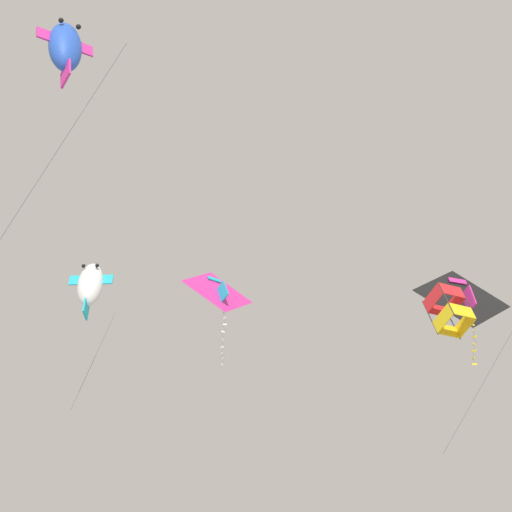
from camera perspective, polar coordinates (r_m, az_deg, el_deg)
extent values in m
pyramid|color=black|center=(31.68, 13.12, -2.65)|extent=(0.94, 2.92, 1.76)
cube|color=#DB2D93|center=(31.45, 13.38, -2.78)|extent=(0.92, 0.15, 1.00)
cube|color=#DB2D93|center=(32.13, 12.76, -1.57)|extent=(0.18, 0.72, 0.20)
cylinder|color=#47474C|center=(31.11, 13.60, -4.15)|extent=(0.02, 0.05, 0.22)
cube|color=yellow|center=(31.06, 13.65, -4.33)|extent=(0.11, 0.15, 0.06)
cylinder|color=#47474C|center=(31.01, 13.69, -4.51)|extent=(0.01, 0.05, 0.22)
cube|color=yellow|center=(30.95, 13.73, -4.68)|extent=(0.15, 0.12, 0.06)
cylinder|color=#47474C|center=(30.90, 13.77, -4.86)|extent=(0.01, 0.05, 0.22)
cube|color=yellow|center=(30.84, 13.81, -5.04)|extent=(0.17, 0.08, 0.06)
cylinder|color=#47474C|center=(30.85, 13.80, -5.26)|extent=(0.02, 0.11, 0.22)
cube|color=yellow|center=(30.86, 13.78, -5.49)|extent=(0.12, 0.15, 0.06)
cylinder|color=#47474C|center=(30.85, 13.77, -5.70)|extent=(0.01, 0.07, 0.22)
cube|color=yellow|center=(30.83, 13.77, -5.91)|extent=(0.16, 0.09, 0.06)
cylinder|color=#47474C|center=(30.84, 13.75, -6.13)|extent=(0.01, 0.11, 0.22)
cube|color=yellow|center=(30.85, 13.73, -6.36)|extent=(0.17, 0.04, 0.06)
cylinder|color=#47474C|center=(30.81, 13.76, -6.55)|extent=(0.02, 0.02, 0.22)
cube|color=yellow|center=(30.78, 13.80, -6.74)|extent=(0.07, 0.17, 0.06)
cylinder|color=#47474C|center=(28.91, 14.60, -7.37)|extent=(1.03, 3.04, 4.90)
ellipsoid|color=blue|center=(25.74, -12.11, 12.93)|extent=(1.48, 1.25, 2.04)
cube|color=#DB2D93|center=(26.04, -11.10, 12.93)|extent=(0.34, 0.69, 0.42)
cube|color=#DB2D93|center=(25.81, -13.15, 13.55)|extent=(0.34, 0.69, 0.42)
cube|color=#DB2D93|center=(24.87, -12.08, 11.34)|extent=(0.72, 0.26, 0.73)
sphere|color=black|center=(26.08, -11.29, 14.18)|extent=(0.22, 0.19, 0.18)
sphere|color=black|center=(25.96, -12.36, 14.51)|extent=(0.22, 0.19, 0.18)
cylinder|color=#47474C|center=(21.35, -13.32, 5.43)|extent=(0.58, 3.25, 7.55)
cube|color=red|center=(27.61, 12.43, -2.17)|extent=(0.40, 0.89, 0.43)
cube|color=red|center=(28.02, 11.46, -3.40)|extent=(0.40, 0.89, 0.43)
cube|color=red|center=(28.08, 12.61, -2.94)|extent=(0.96, 0.24, 0.78)
cube|color=red|center=(27.55, 11.26, -2.63)|extent=(0.96, 0.24, 0.78)
cube|color=yellow|center=(27.08, 13.06, -3.44)|extent=(0.40, 0.89, 0.43)
cube|color=yellow|center=(27.50, 12.07, -4.67)|extent=(0.40, 0.89, 0.43)
cube|color=yellow|center=(27.56, 13.25, -4.20)|extent=(0.96, 0.24, 0.78)
cube|color=yellow|center=(27.01, 11.87, -3.91)|extent=(0.96, 0.24, 0.78)
cylinder|color=#332D28|center=(27.61, 13.42, -2.95)|extent=(0.60, 0.17, 1.27)
cylinder|color=#332D28|center=(27.07, 12.05, -2.64)|extent=(0.60, 0.17, 1.27)
cylinder|color=#332D28|center=(28.02, 12.44, -4.17)|extent=(0.60, 0.17, 1.27)
cylinder|color=#332D28|center=(27.49, 11.08, -3.88)|extent=(0.60, 0.17, 1.27)
pyramid|color=#DB2D93|center=(39.09, -2.42, -2.29)|extent=(1.88, 2.91, 1.63)
cube|color=#1EB2C6|center=(38.86, -2.20, -2.36)|extent=(0.91, 0.43, 1.02)
cube|color=#1EB2C6|center=(39.60, -2.68, -1.51)|extent=(0.39, 0.69, 0.19)
cylinder|color=#47474C|center=(38.43, -2.13, -3.44)|extent=(0.05, 0.03, 0.30)
cube|color=white|center=(38.37, -2.15, -3.64)|extent=(0.11, 0.15, 0.06)
cylinder|color=#47474C|center=(38.25, -2.09, -3.81)|extent=(0.06, 0.16, 0.30)
cube|color=white|center=(38.14, -2.03, -3.98)|extent=(0.17, 0.08, 0.06)
cylinder|color=#47474C|center=(38.08, -2.02, -4.19)|extent=(0.03, 0.03, 0.30)
cube|color=white|center=(38.02, -2.00, -4.39)|extent=(0.06, 0.17, 0.06)
cylinder|color=#47474C|center=(38.01, -2.06, -4.62)|extent=(0.06, 0.12, 0.30)
cube|color=white|center=(38.00, -2.12, -4.86)|extent=(0.03, 0.17, 0.06)
cylinder|color=#47474C|center=(38.05, -2.12, -5.12)|extent=(0.06, 0.21, 0.30)
cube|color=white|center=(38.09, -2.12, -5.38)|extent=(0.15, 0.11, 0.06)
cylinder|color=#47474C|center=(38.09, -2.15, -5.61)|extent=(0.02, 0.10, 0.30)
cube|color=white|center=(38.08, -2.17, -5.84)|extent=(0.15, 0.11, 0.06)
cylinder|color=#47474C|center=(38.03, -2.18, -6.05)|extent=(0.02, 0.01, 0.30)
cube|color=white|center=(37.98, -2.19, -6.26)|extent=(0.17, 0.07, 0.06)
cylinder|color=#47474C|center=(37.83, -2.18, -6.42)|extent=(0.04, 0.21, 0.30)
cube|color=white|center=(37.69, -2.17, -6.59)|extent=(0.17, 0.04, 0.06)
cylinder|color=#47474C|center=(37.58, -2.17, -6.77)|extent=(0.04, 0.13, 0.30)
cube|color=white|center=(37.48, -2.17, -6.96)|extent=(0.14, 0.13, 0.06)
ellipsoid|color=white|center=(33.21, -10.56, -1.82)|extent=(1.49, 1.30, 2.02)
cube|color=#1EB2C6|center=(33.23, -9.70, -1.49)|extent=(0.38, 0.68, 0.42)
cube|color=#1EB2C6|center=(33.47, -11.31, -1.53)|extent=(0.38, 0.68, 0.42)
cube|color=#1EB2C6|center=(32.56, -10.82, -3.36)|extent=(0.69, 0.31, 0.72)
sphere|color=black|center=(33.24, -10.13, -0.60)|extent=(0.22, 0.20, 0.18)
sphere|color=black|center=(33.37, -10.97, -0.63)|extent=(0.22, 0.20, 0.18)
cylinder|color=#47474C|center=(31.24, -10.33, -6.52)|extent=(0.76, 1.33, 3.83)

